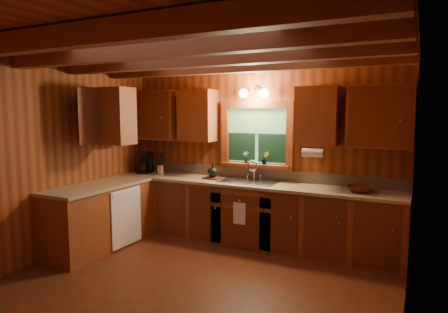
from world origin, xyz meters
The scene contains 20 objects.
room centered at (0.00, 0.00, 1.30)m, with size 4.20×4.20×4.20m.
ceiling_beams centered at (0.00, 0.00, 2.49)m, with size 4.20×2.54×0.18m.
base_cabinets centered at (-0.49, 1.28, 0.43)m, with size 4.20×2.22×0.86m.
countertop centered at (-0.48, 1.29, 0.88)m, with size 4.20×2.24×0.04m.
backsplash centered at (0.00, 1.89, 0.98)m, with size 4.20×0.02×0.16m, color #9C8A68.
dishwasher_panel centered at (-1.47, 0.68, 0.43)m, with size 0.02×0.60×0.80m, color white.
upper_cabinets centered at (-0.56, 1.42, 1.84)m, with size 4.19×1.77×0.78m.
window centered at (0.00, 1.87, 1.53)m, with size 1.12×0.08×1.00m.
window_sill centered at (0.00, 1.82, 1.12)m, with size 1.06×0.14×0.04m, color brown.
wall_sconce centered at (0.00, 1.75, 2.16)m, with size 0.45×0.21×0.17m.
paper_towel_roll centered at (0.92, 1.53, 1.37)m, with size 0.11×0.11×0.27m, color white.
dish_towel centered at (0.00, 1.26, 0.52)m, with size 0.18×0.01×0.30m, color white.
sink centered at (0.00, 1.60, 0.86)m, with size 0.82×0.48×0.43m.
coffee_maker centered at (-1.85, 1.60, 1.07)m, with size 0.19×0.25×0.34m.
utensil_crock centered at (-1.54, 1.60, 0.99)m, with size 0.12×0.12×0.35m.
cutting_board centered at (-0.59, 1.60, 0.91)m, with size 0.26×0.19×0.02m, color #542512.
teakettle centered at (-0.59, 1.60, 1.00)m, with size 0.15×0.15×0.20m.
wicker_basket centered at (1.52, 1.57, 0.94)m, with size 0.33×0.33×0.08m, color #48230C.
potted_plant_left centered at (-0.15, 1.82, 1.23)m, with size 0.10×0.06×0.18m, color #542512.
potted_plant_right centered at (0.16, 1.81, 1.23)m, with size 0.10×0.08×0.19m, color #542512.
Camera 1 is at (2.17, -3.50, 1.90)m, focal length 31.54 mm.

